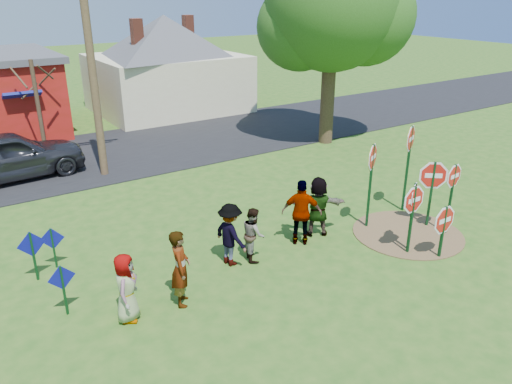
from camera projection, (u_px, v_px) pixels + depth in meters
ground at (263, 262)px, 13.20m from camera, size 120.00×120.00×0.00m
road at (117, 152)px, 22.07m from camera, size 120.00×7.50×0.04m
dirt_patch at (408, 233)px, 14.73m from camera, size 3.20×3.20×0.03m
cream_house at (166, 60)px, 28.80m from camera, size 9.40×9.40×6.50m
stop_sign_a at (413, 205)px, 13.16m from camera, size 1.03×0.07×2.09m
stop_sign_b at (372, 165)px, 14.44m from camera, size 0.93×0.51×2.75m
stop_sign_c at (453, 183)px, 14.20m from camera, size 0.93×0.11×2.27m
stop_sign_d at (410, 147)px, 15.52m from camera, size 1.01×0.49×2.98m
stop_sign_e at (444, 223)px, 13.08m from camera, size 1.06×0.07×1.63m
stop_sign_f at (433, 179)px, 14.68m from camera, size 0.90×0.73×2.21m
stop_sign_g at (413, 202)px, 13.31m from camera, size 0.84×0.48×2.10m
blue_diamond_b at (63, 284)px, 10.81m from camera, size 0.60×0.06×1.24m
blue_diamond_c at (33, 250)px, 12.11m from camera, size 0.68×0.07×1.33m
blue_diamond_d at (53, 243)px, 12.71m from camera, size 0.59×0.17×1.13m
person_a at (126, 288)px, 10.65m from camera, size 0.85×0.92×1.58m
person_b at (180, 268)px, 11.16m from camera, size 0.69×0.80×1.84m
person_c at (253, 234)px, 13.13m from camera, size 0.76×0.86×1.46m
person_d at (230, 235)px, 12.84m from camera, size 0.79×1.18×1.69m
person_e at (302, 213)px, 13.84m from camera, size 1.16×1.08×1.91m
person_f at (318, 206)px, 14.38m from camera, size 1.70×1.28×1.79m
suv at (9, 156)px, 18.60m from camera, size 5.52×2.57×1.83m
utility_pole at (89, 43)px, 17.59m from camera, size 2.28×0.51×9.40m
leafy_tree at (335, 10)px, 21.47m from camera, size 6.42×5.86×9.13m
bare_tree_east at (36, 93)px, 21.49m from camera, size 1.80×1.80×3.98m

